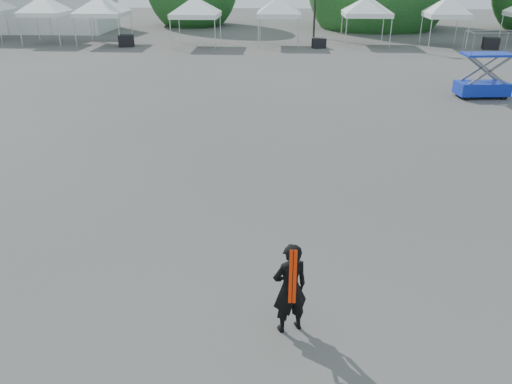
{
  "coord_description": "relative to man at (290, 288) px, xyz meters",
  "views": [
    {
      "loc": [
        0.65,
        -9.59,
        5.4
      ],
      "look_at": [
        0.17,
        -0.68,
        1.3
      ],
      "focal_mm": 35.0,
      "sensor_mm": 36.0,
      "label": 1
    }
  ],
  "objects": [
    {
      "name": "ground",
      "position": [
        -0.83,
        3.14,
        -0.79
      ],
      "size": [
        120.0,
        120.0,
        0.0
      ],
      "primitive_type": "plane",
      "color": "#474442",
      "rests_on": "ground"
    },
    {
      "name": "marquee",
      "position": [
        -22.83,
        38.14,
        1.18
      ],
      "size": [
        15.0,
        6.25,
        4.23
      ],
      "color": "white",
      "rests_on": "ground"
    },
    {
      "name": "tent_d",
      "position": [
        -6.41,
        30.15,
        2.26
      ],
      "size": [
        4.59,
        4.59,
        3.88
      ],
      "color": "silver",
      "rests_on": "ground"
    },
    {
      "name": "tent_e",
      "position": [
        -0.57,
        30.84,
        2.26
      ],
      "size": [
        4.24,
        4.24,
        3.88
      ],
      "color": "silver",
      "rests_on": "ground"
    },
    {
      "name": "tent_f",
      "position": [
        5.66,
        31.55,
        2.26
      ],
      "size": [
        4.64,
        4.64,
        3.88
      ],
      "color": "silver",
      "rests_on": "ground"
    },
    {
      "name": "tent_g",
      "position": [
        11.09,
        31.01,
        2.26
      ],
      "size": [
        3.87,
        3.87,
        3.88
      ],
      "color": "silver",
      "rests_on": "ground"
    },
    {
      "name": "man",
      "position": [
        0.0,
        0.0,
        0.0
      ],
      "size": [
        0.68,
        0.58,
        1.58
      ],
      "rotation": [
        0.0,
        0.0,
        3.55
      ],
      "color": "black",
      "rests_on": "ground"
    },
    {
      "name": "scissor_lift",
      "position": [
        8.53,
        15.83,
        0.62
      ],
      "size": [
        2.27,
        1.3,
        2.8
      ],
      "rotation": [
        0.0,
        0.0,
        0.1
      ],
      "color": "#0D1FAC",
      "rests_on": "ground"
    },
    {
      "name": "crate_west",
      "position": [
        -11.33,
        29.49,
        -0.39
      ],
      "size": [
        1.17,
        0.99,
        0.8
      ],
      "primitive_type": "cube",
      "rotation": [
        0.0,
        0.0,
        0.2
      ],
      "color": "black",
      "rests_on": "ground"
    },
    {
      "name": "crate_mid",
      "position": [
        2.25,
        29.54,
        -0.46
      ],
      "size": [
        1.02,
        0.91,
        0.66
      ],
      "primitive_type": "cube",
      "rotation": [
        0.0,
        0.0,
        0.35
      ],
      "color": "black",
      "rests_on": "ground"
    },
    {
      "name": "crate_east",
      "position": [
        13.99,
        29.69,
        -0.4
      ],
      "size": [
        1.12,
        0.94,
        0.79
      ],
      "primitive_type": "cube",
      "rotation": [
        0.0,
        0.0,
        -0.16
      ],
      "color": "black",
      "rests_on": "ground"
    }
  ]
}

